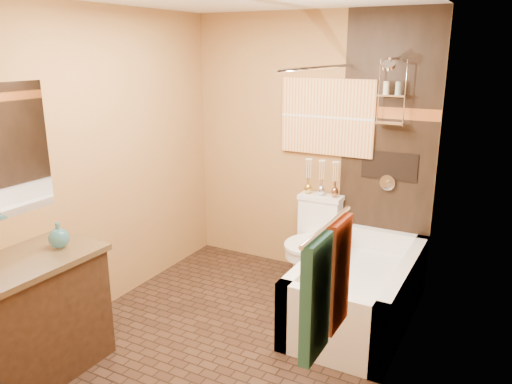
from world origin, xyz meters
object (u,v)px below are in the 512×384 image
Objects in this scene: sunset_painting at (327,117)px; toilet at (312,241)px; vanity at (31,317)px; bathtub at (359,294)px.

sunset_painting is 1.17m from toilet.
toilet is 2.48m from vanity.
toilet is (0.00, -0.27, -1.14)m from sunset_painting.
vanity is at bearing -134.58° from bathtub.
sunset_painting is at bearing 66.80° from vanity.
sunset_painting is 1.10× the size of toilet.
toilet reaches higher than bathtub.
sunset_painting reaches higher than bathtub.
sunset_painting is 1.63m from bathtub.
toilet is 0.84× the size of vanity.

